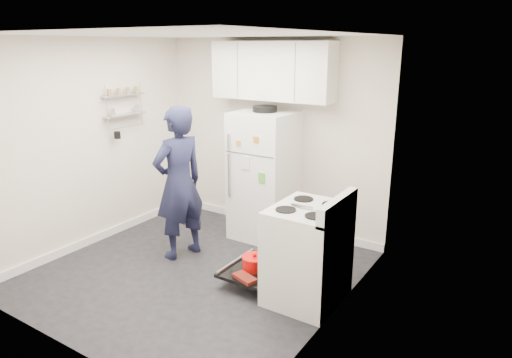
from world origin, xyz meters
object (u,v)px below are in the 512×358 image
Objects in this scene: electric_range at (306,255)px; refrigerator at (264,175)px; person at (179,183)px; open_oven_door at (255,267)px.

electric_range is 1.63m from refrigerator.
refrigerator is at bearing 136.44° from electric_range.
person is (-1.67, 0.08, 0.42)m from electric_range.
person reaches higher than refrigerator.
person is (-0.52, -1.02, 0.07)m from refrigerator.
refrigerator is 1.15m from person.
electric_range is 0.62× the size of person.
open_oven_door is at bearing 98.57° from person.
refrigerator is (-0.57, 1.11, 0.64)m from open_oven_door.
open_oven_door is 1.30m from person.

